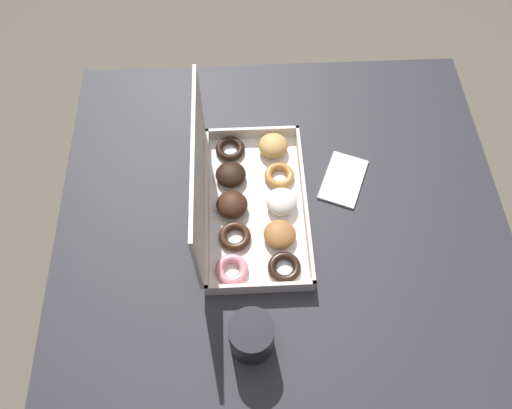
{
  "coord_description": "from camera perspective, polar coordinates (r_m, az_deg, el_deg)",
  "views": [
    {
      "loc": [
        -0.52,
        0.09,
        1.76
      ],
      "look_at": [
        0.05,
        0.06,
        0.77
      ],
      "focal_mm": 35.0,
      "sensor_mm": 36.0,
      "label": 1
    }
  ],
  "objects": [
    {
      "name": "ground_plane",
      "position": [
        1.84,
        1.97,
        -13.5
      ],
      "size": [
        8.0,
        8.0,
        0.0
      ],
      "primitive_type": "plane",
      "color": "#6B6054"
    },
    {
      "name": "dining_table",
      "position": [
        1.22,
        2.89,
        -4.76
      ],
      "size": [
        1.03,
        1.03,
        0.75
      ],
      "color": "#2D2D33",
      "rests_on": "ground_plane"
    },
    {
      "name": "donut_box",
      "position": [
        1.12,
        -1.37,
        0.98
      ],
      "size": [
        0.41,
        0.24,
        0.25
      ],
      "color": "white",
      "rests_on": "dining_table"
    },
    {
      "name": "coffee_mug",
      "position": [
        0.99,
        -0.5,
        -14.81
      ],
      "size": [
        0.09,
        0.09,
        0.1
      ],
      "color": "#232328",
      "rests_on": "dining_table"
    },
    {
      "name": "paper_napkin",
      "position": [
        1.21,
        9.95,
        2.85
      ],
      "size": [
        0.17,
        0.14,
        0.01
      ],
      "color": "white",
      "rests_on": "dining_table"
    }
  ]
}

